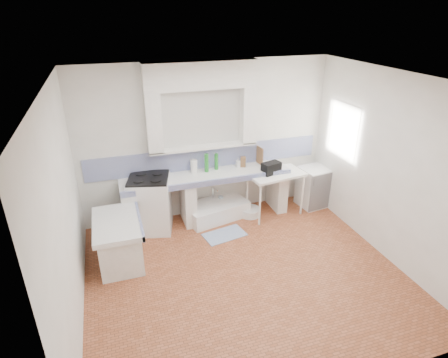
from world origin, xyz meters
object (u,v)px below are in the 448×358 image
object	(u,v)px
side_table	(275,194)
fridge	(313,187)
sink	(216,211)
stove	(151,204)

from	to	relation	value
side_table	fridge	distance (m)	0.87
sink	stove	bearing A→B (deg)	167.79
sink	side_table	xyz separation A→B (m)	(1.08, -0.20, 0.28)
stove	fridge	size ratio (longest dim) A/B	1.23
stove	fridge	bearing A→B (deg)	12.43
fridge	stove	bearing A→B (deg)	170.26
sink	side_table	world-z (taller)	side_table
side_table	stove	bearing A→B (deg)	167.72
sink	fridge	bearing A→B (deg)	-16.36
stove	side_table	size ratio (longest dim) A/B	0.95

